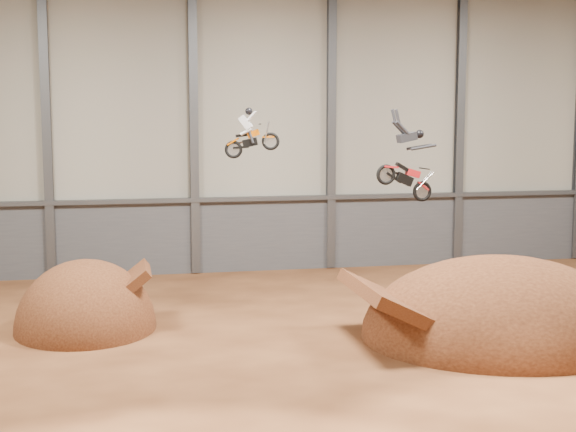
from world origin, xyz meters
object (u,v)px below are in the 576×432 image
(fmx_rider_a, at_px, (254,129))
(fmx_rider_b, at_px, (401,156))
(landing_ramp, at_px, (500,337))
(takeoff_ramp, at_px, (86,329))

(fmx_rider_a, xyz_separation_m, fmx_rider_b, (5.33, -1.00, -0.99))
(landing_ramp, height_order, fmx_rider_a, fmx_rider_a)
(takeoff_ramp, xyz_separation_m, landing_ramp, (13.97, -3.91, 0.00))
(fmx_rider_a, relative_size, fmx_rider_b, 0.65)
(landing_ramp, relative_size, fmx_rider_a, 4.73)
(takeoff_ramp, relative_size, landing_ramp, 0.59)
(fmx_rider_a, height_order, fmx_rider_b, fmx_rider_a)
(landing_ramp, distance_m, fmx_rider_b, 7.36)
(fmx_rider_b, bearing_deg, landing_ramp, -59.37)
(landing_ramp, bearing_deg, fmx_rider_b, 126.72)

